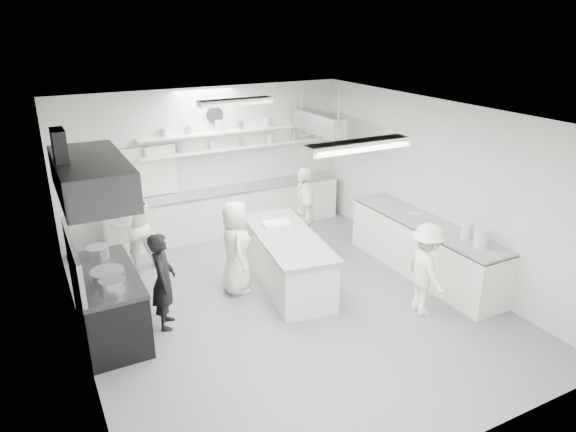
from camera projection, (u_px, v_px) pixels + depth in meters
name	position (u px, v px, depth m)	size (l,w,h in m)	color
floor	(285.00, 303.00, 8.36)	(6.00, 7.00, 0.02)	gray
ceiling	(284.00, 114.00, 7.28)	(6.00, 7.00, 0.02)	white
wall_back	(207.00, 161.00, 10.72)	(6.00, 0.04, 3.00)	silver
wall_front	(454.00, 332.00, 4.93)	(6.00, 0.04, 3.00)	silver
wall_left	(72.00, 254.00, 6.53)	(0.04, 7.00, 3.00)	silver
wall_right	(437.00, 187.00, 9.12)	(0.04, 7.00, 3.00)	silver
stove	(109.00, 305.00, 7.41)	(0.80, 1.80, 0.90)	black
exhaust_hood	(91.00, 177.00, 6.73)	(0.85, 2.00, 0.50)	#333335
back_counter	(228.00, 211.00, 10.97)	(5.00, 0.60, 0.92)	white
shelf_lower	(240.00, 147.00, 10.83)	(4.20, 0.26, 0.04)	white
shelf_upper	(240.00, 130.00, 10.70)	(4.20, 0.26, 0.04)	white
pass_through_window	(144.00, 172.00, 10.16)	(1.30, 0.04, 1.00)	black
wall_clock	(214.00, 115.00, 10.44)	(0.32, 0.32, 0.05)	white
right_counter	(424.00, 249.00, 9.17)	(0.74, 3.30, 0.94)	white
pot_rack	(319.00, 123.00, 10.39)	(0.30, 1.60, 0.40)	#A7AAAE
light_fixture_front	(358.00, 145.00, 5.82)	(1.30, 0.25, 0.10)	white
light_fixture_rear	(236.00, 102.00, 8.80)	(1.30, 0.25, 0.10)	white
prep_island	(287.00, 262.00, 8.77)	(0.87, 2.33, 0.86)	white
stove_pot	(108.00, 278.00, 6.96)	(0.44, 0.44, 0.23)	#A7AAAE
cook_stove	(163.00, 281.00, 7.49)	(0.54, 0.35, 1.47)	black
cook_back	(134.00, 226.00, 9.27)	(0.79, 0.62, 1.62)	white
cook_island_left	(236.00, 247.00, 8.47)	(0.76, 0.50, 1.56)	white
cook_island_right	(305.00, 212.00, 9.75)	(1.01, 0.42, 1.73)	white
cook_right	(426.00, 270.00, 7.83)	(0.95, 0.54, 1.46)	white
bowl_island_a	(288.00, 235.00, 8.68)	(0.24, 0.24, 0.06)	#A7AAAE
bowl_island_b	(284.00, 224.00, 9.13)	(0.19, 0.19, 0.06)	white
bowl_right	(413.00, 216.00, 9.29)	(0.22, 0.22, 0.06)	white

